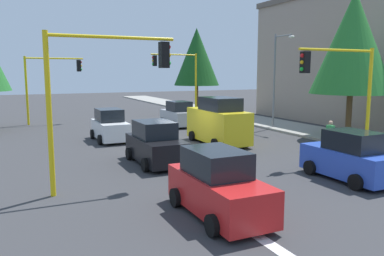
# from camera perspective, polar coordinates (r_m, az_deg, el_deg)

# --- Properties ---
(ground_plane) EXTENTS (120.00, 120.00, 0.00)m
(ground_plane) POSITION_cam_1_polar(r_m,az_deg,el_deg) (21.97, -1.38, -2.91)
(ground_plane) COLOR #353538
(sidewalk_kerb) EXTENTS (80.00, 4.00, 0.15)m
(sidewalk_kerb) POSITION_cam_1_polar(r_m,az_deg,el_deg) (31.55, 12.60, 0.45)
(sidewalk_kerb) COLOR gray
(sidewalk_kerb) RESTS_ON ground
(lane_arrow_near) EXTENTS (2.40, 1.10, 1.10)m
(lane_arrow_near) POSITION_cam_1_polar(r_m,az_deg,el_deg) (10.84, 8.82, -14.93)
(lane_arrow_near) COLOR silver
(lane_arrow_near) RESTS_ON ground
(apartment_block) EXTENTS (18.72, 9.30, 10.88)m
(apartment_block) POSITION_cam_1_polar(r_m,az_deg,el_deg) (36.11, 24.07, 9.45)
(apartment_block) COLOR gray
(apartment_block) RESTS_ON ground
(traffic_signal_near_left) EXTENTS (0.36, 4.59, 5.40)m
(traffic_signal_near_left) POSITION_cam_1_polar(r_m,az_deg,el_deg) (19.82, 21.22, 6.50)
(traffic_signal_near_left) COLOR yellow
(traffic_signal_near_left) RESTS_ON ground
(traffic_signal_far_right) EXTENTS (0.36, 4.59, 5.49)m
(traffic_signal_far_right) POSITION_cam_1_polar(r_m,az_deg,el_deg) (33.89, -20.13, 7.15)
(traffic_signal_far_right) COLOR yellow
(traffic_signal_far_right) RESTS_ON ground
(traffic_signal_near_right) EXTENTS (0.36, 4.59, 5.60)m
(traffic_signal_near_right) POSITION_cam_1_polar(r_m,az_deg,el_deg) (14.07, -13.06, 6.89)
(traffic_signal_near_right) COLOR yellow
(traffic_signal_near_right) RESTS_ON ground
(traffic_signal_far_left) EXTENTS (0.36, 4.59, 5.98)m
(traffic_signal_far_left) POSITION_cam_1_polar(r_m,az_deg,el_deg) (36.68, -1.93, 8.19)
(traffic_signal_far_left) COLOR yellow
(traffic_signal_far_left) RESTS_ON ground
(street_lamp_curbside) EXTENTS (2.15, 0.28, 7.00)m
(street_lamp_curbside) POSITION_cam_1_polar(r_m,az_deg,el_deg) (29.38, 12.50, 8.25)
(street_lamp_curbside) COLOR slate
(street_lamp_curbside) RESTS_ON ground
(tree_roadside_near) EXTENTS (4.97, 4.97, 9.12)m
(tree_roadside_near) POSITION_cam_1_polar(r_m,az_deg,el_deg) (26.14, 22.58, 11.48)
(tree_roadside_near) COLOR brown
(tree_roadside_near) RESTS_ON ground
(tree_roadside_far) EXTENTS (4.83, 4.83, 8.85)m
(tree_roadside_far) POSITION_cam_1_polar(r_m,az_deg,el_deg) (41.90, 0.69, 10.41)
(tree_roadside_far) COLOR brown
(tree_roadside_far) RESTS_ON ground
(delivery_van_yellow) EXTENTS (4.80, 2.22, 2.77)m
(delivery_van_yellow) POSITION_cam_1_polar(r_m,az_deg,el_deg) (23.10, 3.88, 0.85)
(delivery_van_yellow) COLOR yellow
(delivery_van_yellow) RESTS_ON ground
(car_red) EXTENTS (4.03, 1.95, 1.98)m
(car_red) POSITION_cam_1_polar(r_m,az_deg,el_deg) (11.66, 3.86, -8.51)
(car_red) COLOR red
(car_red) RESTS_ON ground
(car_black) EXTENTS (4.08, 2.11, 1.98)m
(car_black) POSITION_cam_1_polar(r_m,az_deg,el_deg) (18.20, -5.36, -2.41)
(car_black) COLOR black
(car_black) RESTS_ON ground
(car_blue) EXTENTS (3.85, 1.97, 1.98)m
(car_blue) POSITION_cam_1_polar(r_m,az_deg,el_deg) (16.57, 22.17, -4.05)
(car_blue) COLOR blue
(car_blue) RESTS_ON ground
(car_silver) EXTENTS (3.82, 2.00, 1.98)m
(car_silver) POSITION_cam_1_polar(r_m,az_deg,el_deg) (30.59, -2.02, 1.95)
(car_silver) COLOR #B2B5BA
(car_silver) RESTS_ON ground
(car_white) EXTENTS (3.79, 1.97, 1.98)m
(car_white) POSITION_cam_1_polar(r_m,az_deg,el_deg) (24.65, -11.97, 0.25)
(car_white) COLOR white
(car_white) RESTS_ON ground
(pedestrian_crossing) EXTENTS (0.40, 0.24, 1.70)m
(pedestrian_crossing) POSITION_cam_1_polar(r_m,az_deg,el_deg) (21.84, 19.63, -1.04)
(pedestrian_crossing) COLOR #262638
(pedestrian_crossing) RESTS_ON ground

